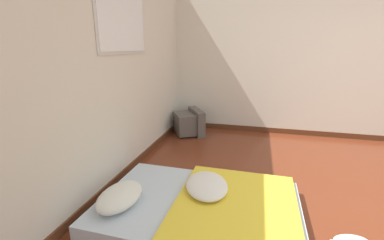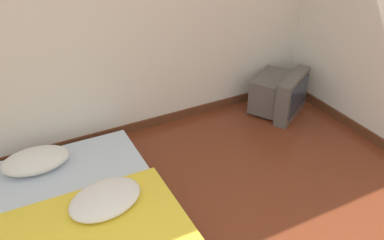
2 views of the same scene
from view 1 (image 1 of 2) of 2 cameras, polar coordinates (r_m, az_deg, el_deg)
The scene contains 4 objects.
wall_back at distance 2.57m, azimuth -21.60°, elevation 10.86°, with size 7.45×0.08×2.60m.
wall_right at distance 4.82m, azimuth 31.27°, elevation 11.38°, with size 0.08×8.01×2.60m.
mattress_bed at distance 2.41m, azimuth 1.67°, elevation -18.58°, with size 1.22×1.78×0.29m.
crt_tv at distance 4.49m, azimuth -0.57°, elevation -0.56°, with size 0.69×0.65×0.43m.
Camera 1 is at (-2.07, 1.34, 1.46)m, focal length 24.00 mm.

